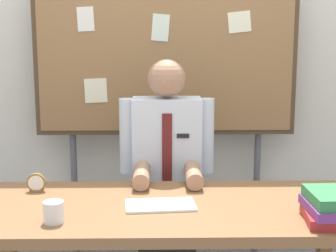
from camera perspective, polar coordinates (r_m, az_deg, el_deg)
back_wall at (r=3.55m, az=-0.30°, el=7.33°), size 6.40×0.08×2.70m
desk at (r=2.49m, az=0.08°, el=-10.59°), size 1.87×0.79×0.73m
person at (r=3.05m, az=-0.14°, el=-6.60°), size 0.55×0.56×1.39m
bulletin_board at (r=3.34m, az=-0.26°, el=7.44°), size 1.71×0.09×1.90m
book_stack at (r=2.34m, az=17.64°, el=-8.64°), size 0.23×0.29×0.14m
open_notebook at (r=2.44m, az=-0.86°, el=-8.85°), size 0.34×0.21×0.01m
desk_clock at (r=2.73m, az=-14.51°, el=-6.24°), size 0.10×0.04×0.10m
coffee_mug at (r=2.28m, az=-12.68°, el=-9.37°), size 0.09×0.09×0.09m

